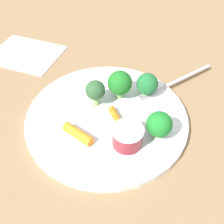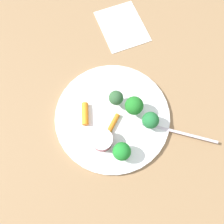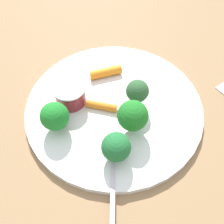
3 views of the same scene
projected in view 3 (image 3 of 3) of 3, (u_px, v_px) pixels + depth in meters
The scene contains 10 objects.
ground_plane at pixel (114, 109), 0.43m from camera, with size 2.40×2.40×0.00m, color #8E6D4A.
plate at pixel (114, 107), 0.43m from camera, with size 0.30×0.30×0.01m, color white.
sauce_cup at pixel (70, 94), 0.41m from camera, with size 0.05×0.05×0.04m.
broccoli_floret_0 at pixel (137, 92), 0.40m from camera, with size 0.04×0.04×0.05m.
broccoli_floret_1 at pixel (133, 116), 0.37m from camera, with size 0.05×0.05×0.06m.
broccoli_floret_2 at pixel (55, 116), 0.37m from camera, with size 0.04×0.04×0.05m.
broccoli_floret_3 at pixel (116, 147), 0.35m from camera, with size 0.04×0.04×0.05m.
carrot_stick_0 at pixel (102, 106), 0.41m from camera, with size 0.01×0.01×0.05m, color orange.
carrot_stick_1 at pixel (106, 72), 0.46m from camera, with size 0.02×0.02×0.06m, color orange.
fork at pixel (112, 209), 0.32m from camera, with size 0.16×0.12×0.00m.
Camera 3 is at (0.21, 0.15, 0.35)m, focal length 39.97 mm.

